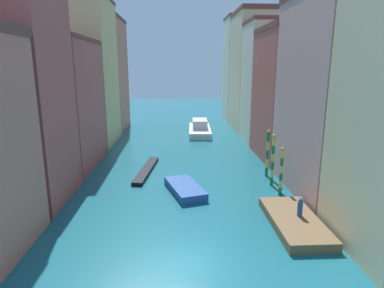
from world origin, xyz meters
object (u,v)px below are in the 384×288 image
object	(u,v)px
person_on_dock	(300,207)
mooring_pole_1	(273,160)
mooring_pole_2	(268,153)
motorboat_0	(185,189)
waterfront_dock	(294,221)
vaporetto_white	(200,129)
mooring_pole_0	(281,171)
gondola_black	(147,170)

from	to	relation	value
person_on_dock	mooring_pole_1	xyz separation A→B (m)	(0.30, 7.95, 1.23)
mooring_pole_1	mooring_pole_2	world-z (taller)	mooring_pole_1
mooring_pole_1	motorboat_0	world-z (taller)	mooring_pole_1
waterfront_dock	vaporetto_white	world-z (taller)	vaporetto_white
mooring_pole_2	mooring_pole_0	bearing A→B (deg)	-92.39
mooring_pole_0	mooring_pole_1	world-z (taller)	mooring_pole_1
mooring_pole_2	gondola_black	xyz separation A→B (m)	(-12.60, 2.03, -2.30)
person_on_dock	motorboat_0	world-z (taller)	person_on_dock
mooring_pole_2	vaporetto_white	bearing A→B (deg)	103.54
mooring_pole_2	vaporetto_white	distance (m)	22.96
person_on_dock	gondola_black	bearing A→B (deg)	133.41
vaporetto_white	motorboat_0	bearing A→B (deg)	-97.01
person_on_dock	mooring_pole_0	distance (m)	5.59
waterfront_dock	mooring_pole_0	size ratio (longest dim) A/B	1.71
waterfront_dock	gondola_black	size ratio (longest dim) A/B	0.81
person_on_dock	mooring_pole_1	distance (m)	8.05
gondola_black	mooring_pole_1	bearing A→B (deg)	-21.18
mooring_pole_0	mooring_pole_2	xyz separation A→B (m)	(0.22, 5.19, 0.28)
vaporetto_white	waterfront_dock	bearing A→B (deg)	-82.47
person_on_dock	mooring_pole_0	xyz separation A→B (m)	(0.34, 5.51, 0.89)
mooring_pole_1	vaporetto_white	world-z (taller)	mooring_pole_1
gondola_black	person_on_dock	bearing A→B (deg)	-46.59
vaporetto_white	gondola_black	xyz separation A→B (m)	(-7.24, -20.24, -0.68)
mooring_pole_2	motorboat_0	world-z (taller)	mooring_pole_2
gondola_black	motorboat_0	world-z (taller)	motorboat_0
mooring_pole_1	vaporetto_white	size ratio (longest dim) A/B	0.47
waterfront_dock	mooring_pole_2	world-z (taller)	mooring_pole_2
person_on_dock	motorboat_0	bearing A→B (deg)	140.98
person_on_dock	motorboat_0	size ratio (longest dim) A/B	0.24
vaporetto_white	mooring_pole_1	bearing A→B (deg)	-78.49
waterfront_dock	mooring_pole_2	distance (m)	11.16
mooring_pole_1	mooring_pole_0	bearing A→B (deg)	-88.87
mooring_pole_0	mooring_pole_2	bearing A→B (deg)	87.61
waterfront_dock	vaporetto_white	size ratio (longest dim) A/B	0.69
waterfront_dock	mooring_pole_0	distance (m)	6.06
motorboat_0	person_on_dock	bearing A→B (deg)	-39.02
person_on_dock	mooring_pole_0	world-z (taller)	mooring_pole_0
mooring_pole_1	mooring_pole_2	xyz separation A→B (m)	(0.27, 2.75, -0.06)
mooring_pole_2	vaporetto_white	xyz separation A→B (m)	(-5.36, 22.27, -1.62)
person_on_dock	mooring_pole_0	bearing A→B (deg)	86.43
waterfront_dock	motorboat_0	world-z (taller)	motorboat_0
motorboat_0	mooring_pole_2	bearing A→B (deg)	25.87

